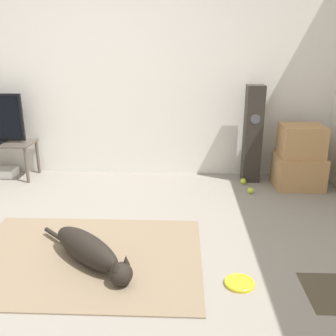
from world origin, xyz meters
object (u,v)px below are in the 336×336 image
Objects in this scene: frisbee at (239,283)px; cardboard_box_lower at (298,172)px; dog at (90,251)px; cardboard_box_upper at (302,141)px; floor_speaker at (253,134)px; tennis_ball_near_speaker at (243,181)px; tennis_ball_by_boxes at (251,191)px; game_console at (2,172)px.

frisbee is 2.11m from cardboard_box_lower.
dog is at bearing 169.73° from frisbee.
cardboard_box_upper is at bearing 76.52° from cardboard_box_lower.
tennis_ball_near_speaker is at bearing -124.34° from floor_speaker.
tennis_ball_by_boxes reaches higher than frisbee.
frisbee is (1.08, -0.19, -0.11)m from dog.
dog is 1.60× the size of cardboard_box_lower.
cardboard_box_lower is 8.00× the size of tennis_ball_by_boxes.
tennis_ball_by_boxes is at bearing -8.52° from game_console.
dog is 1.10m from frisbee.
frisbee is 1.98m from tennis_ball_near_speaker.
cardboard_box_upper reaches higher than tennis_ball_by_boxes.
floor_speaker is (0.41, 2.09, 0.55)m from frisbee.
tennis_ball_near_speaker is at bearing 174.71° from cardboard_box_lower.
frisbee is at bearing -101.23° from floor_speaker.
cardboard_box_upper is (0.93, 1.90, 0.52)m from frisbee.
floor_speaker is (-0.51, 0.20, 0.38)m from cardboard_box_lower.
game_console reaches higher than frisbee.
game_console is at bearing 176.78° from cardboard_box_upper.
cardboard_box_upper is 0.79m from tennis_ball_near_speaker.
dog is 2.24m from tennis_ball_near_speaker.
cardboard_box_lower reaches higher than tennis_ball_by_boxes.
frisbee is at bearing -116.01° from cardboard_box_lower.
cardboard_box_lower is 1.54× the size of game_console.
cardboard_box_lower is 1.14× the size of cardboard_box_upper.
dog is at bearing -128.47° from tennis_ball_near_speaker.
tennis_ball_near_speaker is at bearing 51.53° from dog.
cardboard_box_lower is 0.47× the size of floor_speaker.
dog is 2.05m from tennis_ball_by_boxes.
game_console is (-3.56, 0.21, -0.13)m from cardboard_box_lower.
game_console is (-3.56, 0.20, -0.49)m from cardboard_box_upper.
game_console is at bearing 176.99° from tennis_ball_near_speaker.
dog reaches higher than game_console.
tennis_ball_by_boxes is (-0.57, -0.25, -0.50)m from cardboard_box_upper.
tennis_ball_by_boxes is at bearing -157.41° from cardboard_box_lower.
cardboard_box_lower is at bearing 40.35° from dog.
frisbee is 3.13× the size of tennis_ball_near_speaker.
frisbee is 2.20m from floor_speaker.
dog is at bearing -128.18° from floor_speaker.
cardboard_box_lower is at bearing -103.48° from cardboard_box_upper.
frisbee is 3.13× the size of tennis_ball_by_boxes.
cardboard_box_upper reaches higher than dog.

